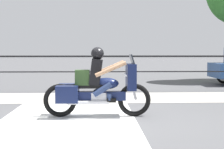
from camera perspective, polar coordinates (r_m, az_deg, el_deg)
The scene contains 5 objects.
ground_plane at distance 7.55m, azimuth -1.85°, elevation -7.41°, with size 120.00×120.00×0.00m, color #565659.
sidewalk_band at distance 10.90m, azimuth -1.97°, elevation -3.86°, with size 44.00×2.40×0.01m, color #B7B2A8.
crosswalk_band at distance 7.38m, azimuth -7.41°, elevation -7.67°, with size 2.93×6.00×0.01m, color silver.
fence_railing at distance 12.49m, azimuth -2.02°, elevation 1.87°, with size 36.00×0.05×1.32m.
motorcycle at distance 7.73m, azimuth -2.55°, elevation -2.00°, with size 2.43×0.76×1.57m.
Camera 1 is at (-0.04, -7.40, 1.49)m, focal length 55.00 mm.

